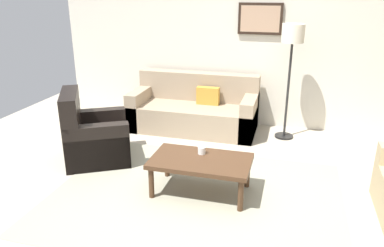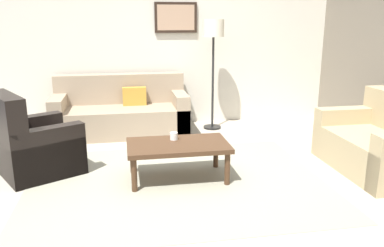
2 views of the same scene
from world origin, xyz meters
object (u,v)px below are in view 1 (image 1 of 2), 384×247
(couch_main, at_px, (195,110))
(armchair_leather, at_px, (91,138))
(cup, at_px, (202,150))
(coffee_table, at_px, (201,163))
(framed_artwork, at_px, (260,19))
(lamp_standing, at_px, (292,45))

(couch_main, xyz_separation_m, armchair_leather, (-1.00, -1.56, 0.01))
(cup, bearing_deg, coffee_table, -79.52)
(framed_artwork, bearing_deg, lamp_standing, -40.73)
(armchair_leather, relative_size, framed_artwork, 1.61)
(coffee_table, xyz_separation_m, cup, (-0.03, 0.14, 0.09))
(coffee_table, bearing_deg, framed_artwork, 82.34)
(armchair_leather, xyz_separation_m, coffee_table, (1.61, -0.44, 0.05))
(cup, distance_m, lamp_standing, 2.23)
(cup, height_order, lamp_standing, lamp_standing)
(couch_main, relative_size, lamp_standing, 1.17)
(couch_main, height_order, armchair_leather, armchair_leather)
(lamp_standing, xyz_separation_m, framed_artwork, (-0.52, 0.44, 0.33))
(couch_main, bearing_deg, coffee_table, -73.17)
(couch_main, height_order, lamp_standing, lamp_standing)
(couch_main, height_order, framed_artwork, framed_artwork)
(armchair_leather, height_order, cup, armchair_leather)
(armchair_leather, distance_m, cup, 1.61)
(coffee_table, xyz_separation_m, lamp_standing, (0.84, 1.95, 1.05))
(lamp_standing, bearing_deg, armchair_leather, -148.17)
(coffee_table, relative_size, framed_artwork, 1.63)
(framed_artwork, bearing_deg, couch_main, -156.21)
(armchair_leather, height_order, framed_artwork, framed_artwork)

